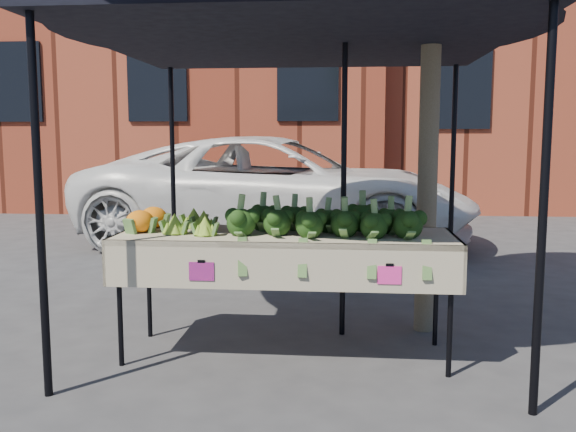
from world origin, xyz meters
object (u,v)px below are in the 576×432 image
(canopy, at_px, (300,164))
(vehicle, at_px, (277,46))
(table, at_px, (286,295))
(street_tree, at_px, (431,47))

(canopy, height_order, vehicle, vehicle)
(table, distance_m, canopy, 1.10)
(table, xyz_separation_m, canopy, (0.06, 0.60, 0.92))
(vehicle, bearing_deg, canopy, -165.27)
(canopy, bearing_deg, street_tree, 5.45)
(table, distance_m, vehicle, 5.32)
(vehicle, relative_size, street_tree, 1.26)
(table, xyz_separation_m, vehicle, (-0.56, 4.70, 2.43))
(table, relative_size, street_tree, 0.53)
(table, bearing_deg, canopy, 84.25)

